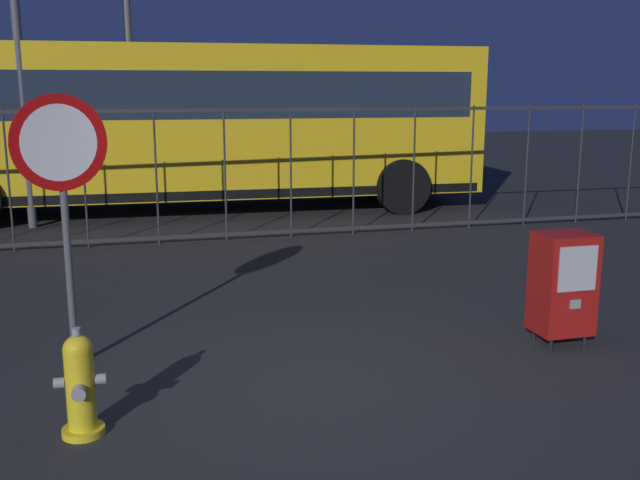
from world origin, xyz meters
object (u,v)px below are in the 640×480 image
fire_hydrant (80,385)px  bus_near (193,119)px  newspaper_box_primary (563,283)px  stop_sign (62,174)px

fire_hydrant → bus_near: (1.56, 9.02, 1.36)m
newspaper_box_primary → stop_sign: (-4.19, 0.55, 1.03)m
fire_hydrant → bus_near: 9.25m
stop_sign → bus_near: 7.91m
fire_hydrant → stop_sign: size_ratio=0.33×
newspaper_box_primary → stop_sign: stop_sign is taller
bus_near → newspaper_box_primary: bearing=-71.2°
bus_near → stop_sign: bearing=-100.3°
fire_hydrant → bus_near: bus_near is taller
fire_hydrant → stop_sign: bearing=95.8°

